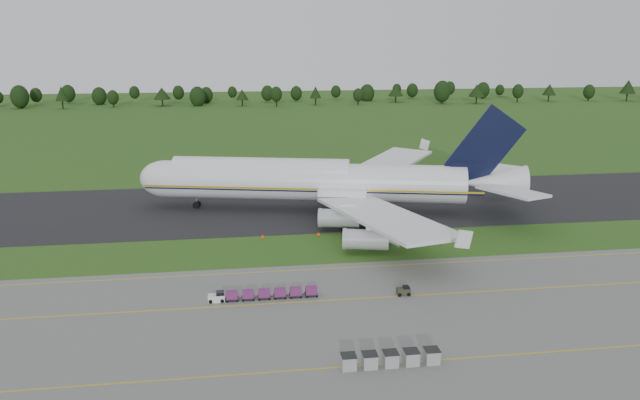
{
  "coord_description": "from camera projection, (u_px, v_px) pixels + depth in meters",
  "views": [
    {
      "loc": [
        -13.74,
        -101.69,
        36.43
      ],
      "look_at": [
        0.7,
        2.0,
        8.15
      ],
      "focal_mm": 35.0,
      "sensor_mm": 36.0,
      "label": 1
    }
  ],
  "objects": [
    {
      "name": "taxiway",
      "position": [
        300.0,
        205.0,
        135.33
      ],
      "size": [
        300.0,
        40.0,
        0.08
      ],
      "primitive_type": "cube",
      "color": "black",
      "rests_on": "ground"
    },
    {
      "name": "apron_markings",
      "position": [
        345.0,
        315.0,
        82.75
      ],
      "size": [
        300.0,
        30.2,
        0.01
      ],
      "color": "gold",
      "rests_on": "apron"
    },
    {
      "name": "baggage_train",
      "position": [
        262.0,
        294.0,
        87.68
      ],
      "size": [
        15.4,
        1.4,
        1.34
      ],
      "color": "silver",
      "rests_on": "apron"
    },
    {
      "name": "utility_cart",
      "position": [
        403.0,
        292.0,
        89.04
      ],
      "size": [
        1.9,
        1.32,
        1.03
      ],
      "color": "#303122",
      "rests_on": "apron"
    },
    {
      "name": "apron",
      "position": [
        355.0,
        340.0,
        76.05
      ],
      "size": [
        300.0,
        52.0,
        0.06
      ],
      "primitive_type": "cube",
      "color": "slate",
      "rests_on": "ground"
    },
    {
      "name": "uld_row",
      "position": [
        391.0,
        359.0,
        70.07
      ],
      "size": [
        11.29,
        1.69,
        1.67
      ],
      "color": "#989898",
      "rests_on": "apron"
    },
    {
      "name": "tree_line",
      "position": [
        306.0,
        93.0,
        319.71
      ],
      "size": [
        528.01,
        21.32,
        11.52
      ],
      "color": "black",
      "rests_on": "ground"
    },
    {
      "name": "ground",
      "position": [
        318.0,
        248.0,
        108.56
      ],
      "size": [
        600.0,
        600.0,
        0.0
      ],
      "primitive_type": "plane",
      "color": "#2A5118",
      "rests_on": "ground"
    },
    {
      "name": "edge_markers",
      "position": [
        346.0,
        233.0,
        115.63
      ],
      "size": [
        31.35,
        0.3,
        0.6
      ],
      "color": "#FF4708",
      "rests_on": "ground"
    },
    {
      "name": "aircraft",
      "position": [
        320.0,
        181.0,
        129.52
      ],
      "size": [
        81.54,
        77.15,
        22.81
      ],
      "color": "white",
      "rests_on": "ground"
    }
  ]
}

